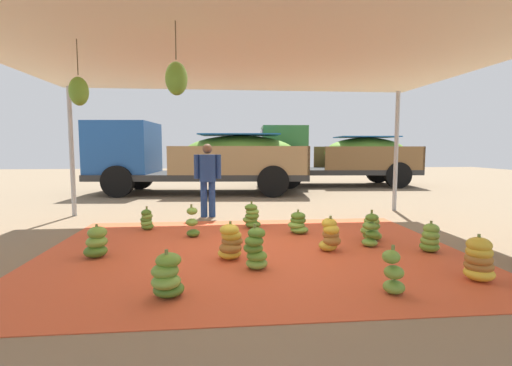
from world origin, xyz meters
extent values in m
plane|color=#7F6B51|center=(0.00, 3.00, 0.00)|extent=(40.00, 40.00, 0.00)
cube|color=#D1512D|center=(0.00, 0.00, 0.01)|extent=(6.16, 4.66, 0.01)
cylinder|color=#9EA0A5|center=(-3.80, 3.30, 1.45)|extent=(0.10, 0.10, 2.90)
cylinder|color=#9EA0A5|center=(3.80, 3.30, 1.45)|extent=(0.10, 0.10, 2.90)
cube|color=beige|center=(0.00, 0.00, 2.93)|extent=(8.00, 7.00, 0.06)
cylinder|color=#4C422D|center=(-0.94, -1.22, 2.70)|extent=(0.01, 0.01, 0.41)
ellipsoid|color=#60932D|center=(-0.94, -1.22, 2.30)|extent=(0.24, 0.24, 0.36)
cylinder|color=#4C422D|center=(-2.25, -0.43, 2.68)|extent=(0.01, 0.01, 0.44)
ellipsoid|color=#60932D|center=(-2.25, -0.43, 2.26)|extent=(0.24, 0.24, 0.36)
ellipsoid|color=gold|center=(1.12, -0.10, 0.09)|extent=(0.38, 0.38, 0.16)
ellipsoid|color=#996628|center=(1.16, -0.15, 0.17)|extent=(0.30, 0.30, 0.16)
ellipsoid|color=#996628|center=(1.16, -0.10, 0.26)|extent=(0.29, 0.29, 0.16)
ellipsoid|color=gold|center=(1.15, -0.14, 0.34)|extent=(0.28, 0.28, 0.16)
ellipsoid|color=gold|center=(1.13, -0.10, 0.42)|extent=(0.24, 0.24, 0.16)
cylinder|color=olive|center=(1.14, -0.13, 0.48)|extent=(0.04, 0.04, 0.12)
ellipsoid|color=#6B9E38|center=(1.84, 0.08, 0.07)|extent=(0.34, 0.34, 0.12)
ellipsoid|color=#518428|center=(1.88, 0.07, 0.20)|extent=(0.27, 0.27, 0.12)
ellipsoid|color=#6B9E38|center=(1.83, 0.08, 0.34)|extent=(0.22, 0.22, 0.12)
ellipsoid|color=#518428|center=(1.86, 0.06, 0.47)|extent=(0.25, 0.25, 0.12)
cylinder|color=olive|center=(1.86, 0.08, 0.53)|extent=(0.04, 0.04, 0.12)
ellipsoid|color=#477523|center=(0.14, 1.59, 0.08)|extent=(0.42, 0.42, 0.14)
ellipsoid|color=#75A83D|center=(0.09, 1.64, 0.16)|extent=(0.30, 0.30, 0.14)
ellipsoid|color=#518428|center=(0.12, 1.60, 0.24)|extent=(0.30, 0.30, 0.14)
ellipsoid|color=#75A83D|center=(0.13, 1.61, 0.32)|extent=(0.33, 0.33, 0.14)
ellipsoid|color=#518428|center=(0.10, 1.60, 0.40)|extent=(0.32, 0.32, 0.14)
cylinder|color=olive|center=(0.11, 1.61, 0.46)|extent=(0.04, 0.04, 0.12)
ellipsoid|color=#6B9E38|center=(0.93, 1.04, 0.08)|extent=(0.42, 0.42, 0.14)
ellipsoid|color=#75A83D|center=(0.87, 1.07, 0.16)|extent=(0.41, 0.41, 0.14)
ellipsoid|color=#518428|center=(0.91, 1.08, 0.24)|extent=(0.35, 0.35, 0.14)
ellipsoid|color=#518428|center=(0.91, 1.07, 0.32)|extent=(0.33, 0.33, 0.14)
cylinder|color=olive|center=(0.90, 1.06, 0.38)|extent=(0.04, 0.04, 0.12)
ellipsoid|color=gold|center=(2.50, -1.49, 0.10)|extent=(0.47, 0.47, 0.17)
ellipsoid|color=#996628|center=(2.50, -1.47, 0.18)|extent=(0.45, 0.45, 0.17)
ellipsoid|color=#996628|center=(2.49, -1.49, 0.27)|extent=(0.39, 0.39, 0.17)
ellipsoid|color=gold|center=(2.49, -1.49, 0.35)|extent=(0.40, 0.40, 0.17)
ellipsoid|color=gold|center=(2.48, -1.49, 0.44)|extent=(0.35, 0.35, 0.17)
cylinder|color=olive|center=(2.48, -1.48, 0.50)|extent=(0.04, 0.04, 0.12)
ellipsoid|color=#6B9E38|center=(1.34, -1.77, 0.08)|extent=(0.30, 0.30, 0.14)
ellipsoid|color=#6B9E38|center=(1.33, -1.78, 0.25)|extent=(0.25, 0.25, 0.14)
ellipsoid|color=#6B9E38|center=(1.29, -1.77, 0.41)|extent=(0.26, 0.26, 0.14)
cylinder|color=olive|center=(1.32, -1.76, 0.47)|extent=(0.04, 0.04, 0.12)
ellipsoid|color=#477523|center=(-1.02, -1.61, 0.08)|extent=(0.45, 0.45, 0.15)
ellipsoid|color=#75A83D|center=(-1.04, -1.67, 0.19)|extent=(0.41, 0.41, 0.15)
ellipsoid|color=#6B9E38|center=(-1.05, -1.64, 0.29)|extent=(0.38, 0.38, 0.15)
ellipsoid|color=#60932D|center=(-1.02, -1.61, 0.39)|extent=(0.34, 0.34, 0.15)
cylinder|color=olive|center=(-1.03, -1.64, 0.45)|extent=(0.04, 0.04, 0.12)
ellipsoid|color=#518428|center=(-1.85, 1.63, 0.08)|extent=(0.29, 0.29, 0.13)
ellipsoid|color=#75A83D|center=(-1.87, 1.61, 0.14)|extent=(0.26, 0.26, 0.13)
ellipsoid|color=#477523|center=(-1.87, 1.62, 0.20)|extent=(0.28, 0.28, 0.13)
ellipsoid|color=#75A83D|center=(-1.85, 1.61, 0.27)|extent=(0.23, 0.23, 0.13)
ellipsoid|color=#477523|center=(-1.86, 1.60, 0.33)|extent=(0.24, 0.24, 0.13)
cylinder|color=olive|center=(-1.86, 1.62, 0.39)|extent=(0.04, 0.04, 0.12)
ellipsoid|color=#477523|center=(-2.23, -0.11, 0.10)|extent=(0.37, 0.37, 0.17)
ellipsoid|color=#75A83D|center=(-2.22, -0.10, 0.23)|extent=(0.41, 0.41, 0.17)
ellipsoid|color=#6B9E38|center=(-2.20, -0.10, 0.36)|extent=(0.37, 0.37, 0.17)
cylinder|color=olive|center=(-2.21, -0.11, 0.42)|extent=(0.04, 0.04, 0.12)
ellipsoid|color=#60932D|center=(2.60, -0.30, 0.09)|extent=(0.30, 0.30, 0.16)
ellipsoid|color=#75A83D|center=(2.60, -0.30, 0.18)|extent=(0.32, 0.32, 0.16)
ellipsoid|color=#6B9E38|center=(2.59, -0.33, 0.27)|extent=(0.32, 0.32, 0.16)
ellipsoid|color=#6B9E38|center=(2.61, -0.31, 0.36)|extent=(0.32, 0.32, 0.16)
cylinder|color=olive|center=(2.61, -0.30, 0.42)|extent=(0.04, 0.04, 0.12)
ellipsoid|color=#60932D|center=(2.04, 0.45, 0.09)|extent=(0.42, 0.42, 0.15)
ellipsoid|color=#6B9E38|center=(1.98, 0.45, 0.17)|extent=(0.41, 0.41, 0.15)
ellipsoid|color=#60932D|center=(2.03, 0.46, 0.25)|extent=(0.33, 0.33, 0.15)
ellipsoid|color=#75A83D|center=(2.01, 0.44, 0.34)|extent=(0.35, 0.35, 0.15)
cylinder|color=olive|center=(2.01, 0.46, 0.40)|extent=(0.04, 0.04, 0.12)
ellipsoid|color=#477523|center=(-0.96, 0.98, 0.07)|extent=(0.31, 0.31, 0.13)
ellipsoid|color=#75A83D|center=(-0.97, 0.96, 0.27)|extent=(0.28, 0.28, 0.13)
ellipsoid|color=#75A83D|center=(-0.97, 0.96, 0.46)|extent=(0.26, 0.26, 0.13)
cylinder|color=olive|center=(-0.98, 0.96, 0.52)|extent=(0.04, 0.04, 0.12)
ellipsoid|color=gold|center=(-0.36, -0.37, 0.09)|extent=(0.41, 0.41, 0.16)
ellipsoid|color=#996628|center=(-0.35, -0.40, 0.17)|extent=(0.44, 0.44, 0.16)
ellipsoid|color=#996628|center=(-0.32, -0.36, 0.26)|extent=(0.37, 0.37, 0.16)
ellipsoid|color=gold|center=(-0.33, -0.37, 0.34)|extent=(0.38, 0.38, 0.16)
ellipsoid|color=gold|center=(-0.36, -0.39, 0.42)|extent=(0.29, 0.29, 0.16)
cylinder|color=olive|center=(-0.35, -0.38, 0.48)|extent=(0.04, 0.04, 0.12)
ellipsoid|color=#75A83D|center=(-0.02, -0.82, 0.08)|extent=(0.37, 0.37, 0.14)
ellipsoid|color=#60932D|center=(-0.02, -0.83, 0.18)|extent=(0.32, 0.32, 0.14)
ellipsoid|color=#518428|center=(-0.07, -0.80, 0.27)|extent=(0.35, 0.35, 0.14)
ellipsoid|color=#518428|center=(-0.06, -0.84, 0.37)|extent=(0.34, 0.34, 0.14)
ellipsoid|color=#518428|center=(-0.03, -0.82, 0.47)|extent=(0.26, 0.26, 0.14)
cylinder|color=olive|center=(-0.05, -0.82, 0.53)|extent=(0.04, 0.04, 0.12)
cube|color=#2D2D2D|center=(-1.16, 7.39, 0.60)|extent=(7.32, 3.07, 0.20)
cube|color=#1E4C93|center=(-3.72, 7.61, 1.55)|extent=(2.19, 2.44, 1.70)
cube|color=#232D38|center=(-4.73, 7.69, 1.89)|extent=(0.19, 1.97, 0.75)
cube|color=#99754C|center=(0.09, 6.08, 1.15)|extent=(4.41, 0.46, 0.90)
cube|color=#99754C|center=(0.29, 8.46, 1.15)|extent=(4.41, 0.46, 0.90)
cube|color=#99754C|center=(2.35, 7.08, 1.15)|extent=(0.29, 2.47, 0.90)
ellipsoid|color=#60932D|center=(0.19, 7.27, 1.33)|extent=(4.06, 2.40, 1.27)
cube|color=#19569E|center=(0.19, 7.27, 1.99)|extent=(2.81, 2.10, 0.04)
cylinder|color=black|center=(-3.68, 6.46, 0.50)|extent=(1.02, 0.36, 1.00)
cylinder|color=black|center=(-3.48, 8.73, 0.50)|extent=(1.02, 0.36, 1.00)
cylinder|color=black|center=(1.16, 6.05, 0.50)|extent=(1.02, 0.36, 1.00)
cylinder|color=black|center=(1.35, 8.31, 0.50)|extent=(1.02, 0.36, 1.00)
cube|color=#2D2D2D|center=(4.29, 9.43, 0.60)|extent=(6.32, 2.82, 0.20)
cube|color=#2D6B33|center=(2.07, 9.58, 1.55)|extent=(1.88, 2.32, 1.70)
cube|color=#232D38|center=(1.20, 9.64, 1.89)|extent=(0.16, 1.91, 0.75)
cube|color=brown|center=(5.38, 8.19, 1.15)|extent=(3.82, 0.35, 0.90)
cube|color=brown|center=(5.54, 10.50, 1.15)|extent=(3.82, 0.35, 0.90)
cube|color=brown|center=(7.32, 9.22, 1.15)|extent=(0.25, 2.39, 0.90)
ellipsoid|color=#60932D|center=(5.46, 9.35, 1.33)|extent=(3.50, 2.24, 1.27)
cube|color=#19569E|center=(5.46, 9.35, 1.99)|extent=(2.42, 1.97, 0.04)
cylinder|color=black|center=(2.12, 8.48, 0.50)|extent=(1.02, 0.35, 1.00)
cylinder|color=black|center=(2.27, 10.67, 0.50)|extent=(1.02, 0.35, 1.00)
cylinder|color=black|center=(6.30, 8.19, 0.50)|extent=(1.02, 0.35, 1.00)
cylinder|color=black|center=(6.46, 10.38, 0.50)|extent=(1.02, 0.35, 1.00)
cylinder|color=navy|center=(-0.85, 2.88, 0.40)|extent=(0.15, 0.15, 0.80)
cylinder|color=navy|center=(-0.67, 2.88, 0.40)|extent=(0.15, 0.15, 0.80)
cylinder|color=navy|center=(-0.76, 2.88, 1.10)|extent=(0.37, 0.37, 0.60)
cylinder|color=navy|center=(-1.00, 2.88, 1.13)|extent=(0.12, 0.12, 0.53)
cylinder|color=navy|center=(-0.52, 2.88, 1.13)|extent=(0.12, 0.12, 0.53)
sphere|color=brown|center=(-0.76, 2.88, 1.53)|extent=(0.22, 0.22, 0.22)
camera|label=1|loc=(-0.47, -5.40, 1.54)|focal=26.01mm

